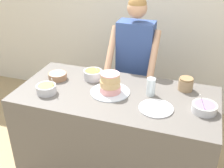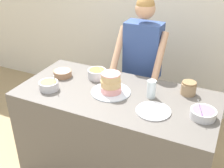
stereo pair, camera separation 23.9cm
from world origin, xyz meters
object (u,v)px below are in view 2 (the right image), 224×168
(person_baker, at_px, (142,59))
(frosting_bowl_purple, at_px, (203,113))
(frosting_bowl_olive, at_px, (49,85))
(frosting_bowl_blue, at_px, (63,73))
(frosting_bowl_orange, at_px, (97,73))
(drinking_glass, at_px, (151,89))
(stoneware_jar, at_px, (189,88))
(cake, at_px, (111,85))
(ceramic_plate, at_px, (153,111))

(person_baker, distance_m, frosting_bowl_purple, 1.05)
(frosting_bowl_olive, distance_m, frosting_bowl_blue, 0.28)
(frosting_bowl_orange, xyz_separation_m, drinking_glass, (0.59, -0.13, 0.03))
(frosting_bowl_blue, relative_size, stoneware_jar, 1.35)
(cake, distance_m, drinking_glass, 0.36)
(drinking_glass, distance_m, stoneware_jar, 0.34)
(person_baker, bearing_deg, frosting_bowl_blue, -136.32)
(frosting_bowl_blue, height_order, frosting_bowl_purple, frosting_bowl_purple)
(ceramic_plate, distance_m, stoneware_jar, 0.44)
(frosting_bowl_purple, xyz_separation_m, stoneware_jar, (-0.18, 0.31, 0.02))
(cake, distance_m, frosting_bowl_blue, 0.58)
(frosting_bowl_purple, height_order, ceramic_plate, frosting_bowl_purple)
(frosting_bowl_purple, relative_size, frosting_bowl_orange, 1.11)
(drinking_glass, distance_m, ceramic_plate, 0.24)
(ceramic_plate, xyz_separation_m, stoneware_jar, (0.19, 0.40, 0.05))
(frosting_bowl_olive, xyz_separation_m, frosting_bowl_blue, (-0.04, 0.28, -0.01))
(frosting_bowl_olive, relative_size, drinking_glass, 1.10)
(cake, bearing_deg, stoneware_jar, 22.81)
(person_baker, relative_size, drinking_glass, 10.51)
(person_baker, relative_size, cake, 4.73)
(drinking_glass, bearing_deg, person_baker, 116.42)
(drinking_glass, relative_size, stoneware_jar, 1.21)
(frosting_bowl_olive, xyz_separation_m, stoneware_jar, (1.15, 0.45, 0.02))
(frosting_bowl_blue, distance_m, frosting_bowl_purple, 1.38)
(stoneware_jar, bearing_deg, frosting_bowl_blue, -171.58)
(frosting_bowl_olive, relative_size, ceramic_plate, 0.62)
(frosting_bowl_olive, distance_m, stoneware_jar, 1.24)
(person_baker, height_order, frosting_bowl_orange, person_baker)
(cake, height_order, ceramic_plate, cake)
(cake, height_order, frosting_bowl_olive, cake)
(frosting_bowl_blue, xyz_separation_m, drinking_glass, (0.92, -0.01, 0.05))
(frosting_bowl_olive, height_order, frosting_bowl_blue, frosting_bowl_olive)
(frosting_bowl_purple, distance_m, stoneware_jar, 0.36)
(person_baker, xyz_separation_m, drinking_glass, (0.30, -0.60, 0.01))
(cake, bearing_deg, frosting_bowl_blue, 171.33)
(frosting_bowl_olive, xyz_separation_m, frosting_bowl_purple, (1.33, 0.14, -0.00))
(frosting_bowl_orange, relative_size, stoneware_jar, 1.35)
(frosting_bowl_purple, bearing_deg, frosting_bowl_olive, -174.00)
(drinking_glass, bearing_deg, stoneware_jar, 34.32)
(person_baker, bearing_deg, ceramic_plate, -64.35)
(frosting_bowl_olive, height_order, stoneware_jar, frosting_bowl_olive)
(drinking_glass, xyz_separation_m, ceramic_plate, (0.09, -0.21, -0.07))
(frosting_bowl_orange, height_order, stoneware_jar, frosting_bowl_orange)
(cake, relative_size, frosting_bowl_orange, 1.98)
(frosting_bowl_orange, xyz_separation_m, stoneware_jar, (0.87, 0.06, 0.01))
(frosting_bowl_purple, bearing_deg, drinking_glass, 164.99)
(cake, bearing_deg, person_baker, 85.88)
(frosting_bowl_purple, distance_m, frosting_bowl_orange, 1.08)
(frosting_bowl_blue, distance_m, frosting_bowl_orange, 0.34)
(frosting_bowl_olive, relative_size, stoneware_jar, 1.32)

